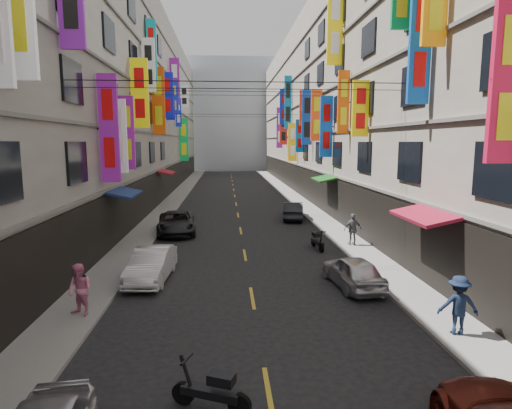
{
  "coord_description": "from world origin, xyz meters",
  "views": [
    {
      "loc": [
        -0.92,
        3.11,
        5.62
      ],
      "look_at": [
        -0.33,
        11.45,
        4.4
      ],
      "focal_mm": 30.0,
      "sensor_mm": 36.0,
      "label": 1
    }
  ],
  "objects": [
    {
      "name": "pedestrian_lfar",
      "position": [
        -5.6,
        16.53,
        0.96
      ],
      "size": [
        0.99,
        0.9,
        1.69
      ],
      "primitive_type": "imported",
      "rotation": [
        0.0,
        0.0,
        -0.53
      ],
      "color": "pink",
      "rests_on": "sidewalk_left"
    },
    {
      "name": "sidewalk_left",
      "position": [
        -6.0,
        42.0,
        0.06
      ],
      "size": [
        2.0,
        90.0,
        0.12
      ],
      "primitive_type": "cube",
      "color": "slate",
      "rests_on": "ground"
    },
    {
      "name": "pedestrian_rnear",
      "position": [
        5.73,
        14.4,
        0.99
      ],
      "size": [
        1.22,
        0.8,
        1.73
      ],
      "primitive_type": "imported",
      "rotation": [
        0.0,
        0.0,
        2.93
      ],
      "color": "#131D35",
      "rests_on": "sidewalk_right"
    },
    {
      "name": "haze_block",
      "position": [
        0.0,
        92.0,
        11.0
      ],
      "size": [
        18.0,
        8.0,
        22.0
      ],
      "primitive_type": "cube",
      "color": "#AAB2BD",
      "rests_on": "ground"
    },
    {
      "name": "scooter_crossing",
      "position": [
        -1.25,
        11.48,
        0.44
      ],
      "size": [
        1.71,
        0.86,
        1.14
      ],
      "rotation": [
        0.0,
        0.0,
        1.17
      ],
      "color": "black",
      "rests_on": "ground"
    },
    {
      "name": "scooter_far_right",
      "position": [
        3.88,
        24.92,
        0.44
      ],
      "size": [
        0.54,
        1.8,
        1.14
      ],
      "rotation": [
        0.0,
        0.0,
        3.26
      ],
      "color": "black",
      "rests_on": "ground"
    },
    {
      "name": "shop_signage",
      "position": [
        -0.19,
        35.45,
        9.1
      ],
      "size": [
        14.0,
        55.0,
        12.45
      ],
      "color": "#102CBE",
      "rests_on": "ground"
    },
    {
      "name": "building_row_left",
      "position": [
        -11.99,
        42.0,
        9.49
      ],
      "size": [
        10.14,
        90.0,
        19.0
      ],
      "color": "gray",
      "rests_on": "ground"
    },
    {
      "name": "car_left_far",
      "position": [
        -4.0,
        29.46,
        0.68
      ],
      "size": [
        2.71,
        5.07,
        1.36
      ],
      "primitive_type": "imported",
      "rotation": [
        0.0,
        0.0,
        0.1
      ],
      "color": "black",
      "rests_on": "ground"
    },
    {
      "name": "building_row_right",
      "position": [
        11.99,
        42.0,
        9.49
      ],
      "size": [
        10.14,
        90.0,
        19.0
      ],
      "color": "#A59A8A",
      "rests_on": "ground"
    },
    {
      "name": "lane_markings",
      "position": [
        0.0,
        39.0,
        0.0
      ],
      "size": [
        0.12,
        80.2,
        0.01
      ],
      "color": "gold",
      "rests_on": "ground"
    },
    {
      "name": "car_right_far",
      "position": [
        4.0,
        33.74,
        0.65
      ],
      "size": [
        2.01,
        4.11,
        1.3
      ],
      "primitive_type": "imported",
      "rotation": [
        0.0,
        0.0,
        2.97
      ],
      "color": "#212228",
      "rests_on": "ground"
    },
    {
      "name": "pedestrian_rfar",
      "position": [
        5.89,
        25.28,
        0.97
      ],
      "size": [
        1.04,
        0.65,
        1.7
      ],
      "primitive_type": "imported",
      "rotation": [
        0.0,
        0.0,
        3.23
      ],
      "color": "slate",
      "rests_on": "sidewalk_right"
    },
    {
      "name": "overhead_cables",
      "position": [
        0.0,
        30.0,
        8.8
      ],
      "size": [
        14.0,
        38.04,
        1.24
      ],
      "color": "black",
      "rests_on": "ground"
    },
    {
      "name": "street_awnings",
      "position": [
        -1.26,
        26.0,
        3.0
      ],
      "size": [
        13.99,
        35.2,
        0.41
      ],
      "color": "#155226",
      "rests_on": "ground"
    },
    {
      "name": "car_right_mid",
      "position": [
        4.0,
        18.92,
        0.63
      ],
      "size": [
        1.88,
        3.82,
        1.25
      ],
      "primitive_type": "imported",
      "rotation": [
        0.0,
        0.0,
        3.25
      ],
      "color": "silver",
      "rests_on": "ground"
    },
    {
      "name": "car_left_mid",
      "position": [
        -4.0,
        20.31,
        0.66
      ],
      "size": [
        1.68,
        4.12,
        1.33
      ],
      "primitive_type": "imported",
      "rotation": [
        0.0,
        0.0,
        -0.07
      ],
      "color": "silver",
      "rests_on": "ground"
    },
    {
      "name": "sidewalk_right",
      "position": [
        6.0,
        42.0,
        0.06
      ],
      "size": [
        2.0,
        90.0,
        0.12
      ],
      "primitive_type": "cube",
      "color": "slate",
      "rests_on": "ground"
    }
  ]
}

